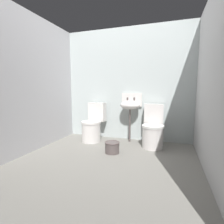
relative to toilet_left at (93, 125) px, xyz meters
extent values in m
cube|color=slate|center=(0.62, -0.94, -0.36)|extent=(3.07, 2.99, 0.08)
cube|color=#B1BBBA|center=(0.62, 0.40, 0.84)|extent=(3.07, 0.10, 2.32)
cube|color=#B5B4B7|center=(-0.76, -0.84, 0.84)|extent=(0.10, 2.79, 2.32)
cube|color=#B4B3B4|center=(2.01, -0.84, 0.84)|extent=(0.10, 2.79, 2.32)
cylinder|color=silver|center=(0.00, -0.09, -0.13)|extent=(0.39, 0.39, 0.38)
cylinder|color=silver|center=(0.00, -0.09, 0.08)|extent=(0.41, 0.41, 0.04)
cube|color=silver|center=(0.01, 0.21, 0.26)|extent=(0.37, 0.19, 0.40)
cylinder|color=silver|center=(1.23, -0.09, -0.13)|extent=(0.41, 0.41, 0.38)
cylinder|color=silver|center=(1.23, -0.09, 0.08)|extent=(0.43, 0.43, 0.04)
cube|color=silver|center=(1.21, 0.21, 0.26)|extent=(0.37, 0.21, 0.40)
cylinder|color=#544948|center=(0.74, 0.16, 0.01)|extent=(0.04, 0.04, 0.66)
ellipsoid|color=silver|center=(0.74, 0.16, 0.43)|extent=(0.40, 0.32, 0.18)
cube|color=silver|center=(0.74, 0.33, 0.53)|extent=(0.42, 0.04, 0.28)
cylinder|color=#544948|center=(0.67, 0.22, 0.55)|extent=(0.04, 0.04, 0.06)
cylinder|color=#544948|center=(0.81, 0.22, 0.55)|extent=(0.04, 0.04, 0.06)
cylinder|color=#544948|center=(0.61, -0.57, -0.23)|extent=(0.24, 0.24, 0.18)
torus|color=#524442|center=(0.61, -0.57, -0.14)|extent=(0.25, 0.25, 0.02)
camera|label=1|loc=(1.51, -3.25, 0.73)|focal=27.96mm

